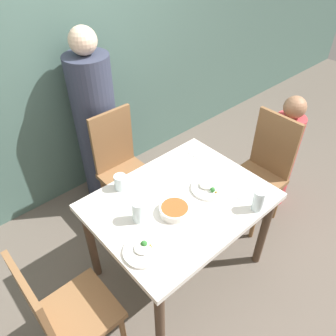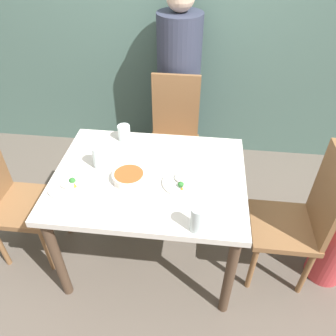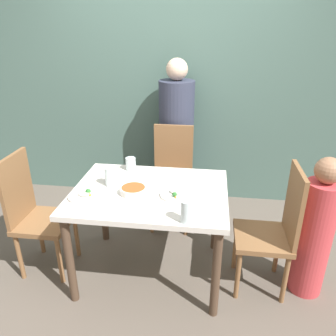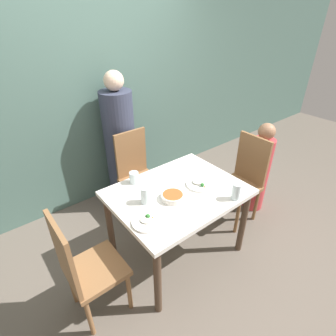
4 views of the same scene
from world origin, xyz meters
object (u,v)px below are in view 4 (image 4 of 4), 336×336
(person_adult, at_px, (120,146))
(person_child, at_px, (259,171))
(plate_rice_adult, at_px, (199,184))
(glass_water_tall, at_px, (146,195))
(chair_adult_spot, at_px, (137,173))
(chair_child_spot, at_px, (243,178))
(bowl_curry, at_px, (173,196))

(person_adult, distance_m, person_child, 1.63)
(person_adult, relative_size, plate_rice_adult, 6.66)
(person_adult, distance_m, glass_water_tall, 1.15)
(chair_adult_spot, height_order, chair_child_spot, same)
(person_child, xyz_separation_m, plate_rice_adult, (-0.99, -0.02, 0.25))
(plate_rice_adult, bearing_deg, glass_water_tall, 169.37)
(chair_adult_spot, relative_size, person_child, 0.91)
(person_child, bearing_deg, person_adult, 134.15)
(chair_adult_spot, height_order, person_child, person_child)
(person_adult, bearing_deg, glass_water_tall, -109.25)
(bowl_curry, bearing_deg, glass_water_tall, 152.92)
(person_child, relative_size, plate_rice_adult, 4.58)
(chair_child_spot, xyz_separation_m, glass_water_tall, (-1.22, 0.08, 0.30))
(plate_rice_adult, bearing_deg, chair_adult_spot, 99.10)
(chair_adult_spot, relative_size, plate_rice_adult, 4.17)
(person_adult, relative_size, glass_water_tall, 10.78)
(chair_child_spot, relative_size, person_child, 0.91)
(person_child, distance_m, plate_rice_adult, 1.02)
(chair_child_spot, relative_size, person_adult, 0.63)
(person_child, relative_size, glass_water_tall, 7.42)
(chair_adult_spot, height_order, bowl_curry, chair_adult_spot)
(chair_adult_spot, bearing_deg, person_adult, 90.00)
(person_child, height_order, bowl_curry, person_child)
(person_child, bearing_deg, chair_child_spot, -180.00)
(person_child, bearing_deg, bowl_curry, -178.91)
(bowl_curry, bearing_deg, chair_adult_spot, 78.03)
(chair_adult_spot, relative_size, glass_water_tall, 6.75)
(glass_water_tall, bearing_deg, chair_child_spot, -3.61)
(chair_adult_spot, relative_size, person_adult, 0.63)
(person_adult, bearing_deg, person_child, -45.85)
(chair_child_spot, bearing_deg, chair_adult_spot, -134.17)
(plate_rice_adult, bearing_deg, bowl_curry, -178.95)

